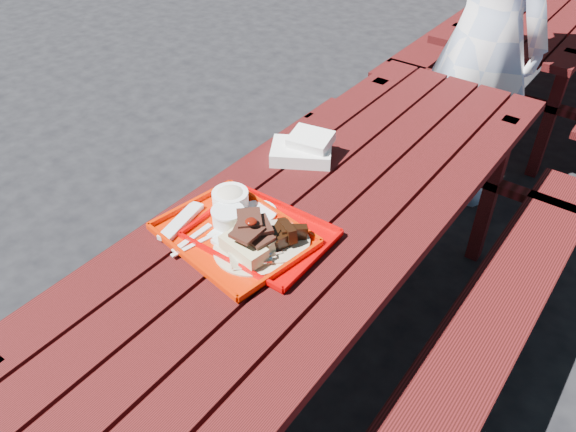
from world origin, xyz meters
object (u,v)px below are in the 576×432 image
Objects in this scene: picnic_table_near at (314,253)px; far_tray at (258,233)px; near_tray at (238,227)px; person at (487,30)px; picnic_table_far at (555,21)px.

picnic_table_near is 6.01× the size of far_tray.
picnic_table_near is at bearing 64.80° from near_tray.
far_tray is at bearing 24.83° from near_tray.
near_tray is 0.06m from far_tray.
near_tray is (-0.12, -0.25, 0.22)m from picnic_table_near.
picnic_table_near is 1.35× the size of person.
picnic_table_near is 1.52m from person.
picnic_table_far is at bearing 87.83° from near_tray.
person is (-0.03, 1.48, 0.33)m from picnic_table_near.
picnic_table_far is at bearing -69.11° from person.
person reaches higher than picnic_table_far.
picnic_table_near is 5.00× the size of near_tray.
picnic_table_far is 3.06m from near_tray.
near_tray reaches higher than picnic_table_far.
far_tray is 0.22× the size of person.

